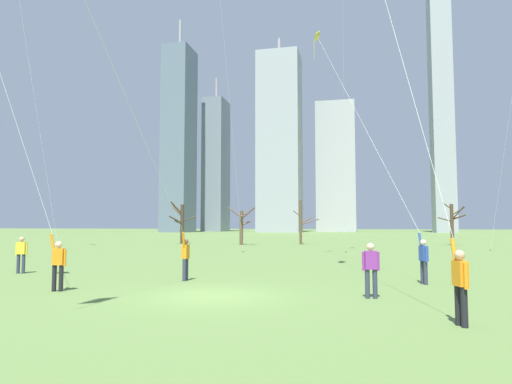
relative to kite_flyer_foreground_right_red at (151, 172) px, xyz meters
name	(u,v)px	position (x,y,z in m)	size (l,w,h in m)	color
ground_plane	(212,296)	(2.37, -0.52, -3.91)	(400.00, 400.00, 0.00)	#5B7A3D
kite_flyer_foreground_right_red	(151,172)	(0.00, 0.00, 0.00)	(1.24, 12.82, 14.75)	#33384C
kite_flyer_midfield_left_purple	(47,227)	(-3.25, -0.84, -1.84)	(4.25, 0.88, 11.24)	black
kite_flyer_foreground_left_yellow	(403,215)	(8.49, 5.05, -1.36)	(5.15, 12.70, 15.25)	#33384C
kite_flyer_midfield_right_white	(412,105)	(8.12, -1.87, 1.29)	(3.63, 6.94, 20.50)	black
bystander_strolling_midfield	(21,253)	(-7.90, 3.48, -3.01)	(0.49, 0.30, 1.62)	#33384C
bystander_watching_nearby	(371,267)	(7.08, 0.04, -3.01)	(0.51, 0.25, 1.62)	#33384C
bare_tree_far_right_edge	(453,223)	(16.42, 36.34, -1.54)	(2.76, 1.49, 4.47)	#4C3828
bare_tree_leftmost	(242,225)	(-5.37, 32.53, -1.79)	(3.19, 1.90, 4.13)	brown
bare_tree_left_of_center	(181,222)	(-12.89, 33.97, -1.40)	(2.91, 2.69, 4.81)	#423326
bare_tree_center	(301,222)	(0.73, 35.10, -1.47)	(2.75, 1.44, 4.81)	brown
skyline_short_annex	(179,139)	(-43.24, 105.07, 22.91)	(7.42, 9.95, 62.36)	slate
skyline_mid_tower_left	(441,112)	(29.58, 114.06, 29.08)	(5.39, 7.27, 65.97)	#9EA3AD
skyline_slender_spire	(336,167)	(0.67, 120.33, 15.55)	(11.51, 6.36, 38.93)	#B2B2B7
skyline_wide_slab	(280,142)	(-14.63, 110.27, 21.75)	(11.88, 10.44, 56.26)	#9EA3AD
skyline_squat_block	(216,165)	(-37.37, 121.80, 17.32)	(6.49, 10.28, 49.90)	gray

